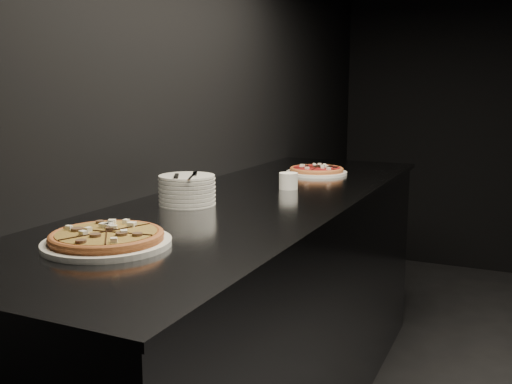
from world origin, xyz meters
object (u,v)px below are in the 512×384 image
at_px(plate_stack, 187,190).
at_px(ramekin, 288,180).
at_px(counter, 257,312).
at_px(pizza_mushroom, 107,238).
at_px(cutlery, 186,175).
at_px(pizza_tomato, 317,170).

distance_m(plate_stack, ramekin, 0.48).
relative_size(counter, plate_stack, 12.67).
distance_m(pizza_mushroom, cutlery, 0.55).
height_order(plate_stack, ramekin, plate_stack).
xyz_separation_m(counter, ramekin, (0.05, 0.19, 0.49)).
bearing_deg(pizza_mushroom, cutlery, 100.17).
relative_size(pizza_tomato, cutlery, 1.64).
bearing_deg(plate_stack, ramekin, 65.04).
bearing_deg(plate_stack, pizza_tomato, 79.09).
bearing_deg(pizza_mushroom, plate_stack, 100.69).
height_order(pizza_mushroom, cutlery, cutlery).
height_order(counter, pizza_mushroom, pizza_mushroom).
relative_size(cutlery, ramekin, 2.70).
relative_size(pizza_mushroom, ramekin, 4.35).
relative_size(pizza_mushroom, plate_stack, 1.68).
bearing_deg(pizza_tomato, counter, -91.54).
bearing_deg(cutlery, pizza_tomato, 50.12).
distance_m(pizza_mushroom, ramekin, 0.99).
relative_size(counter, cutlery, 12.12).
bearing_deg(ramekin, pizza_mushroom, -95.72).
height_order(pizza_mushroom, plate_stack, plate_stack).
distance_m(pizza_tomato, ramekin, 0.44).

